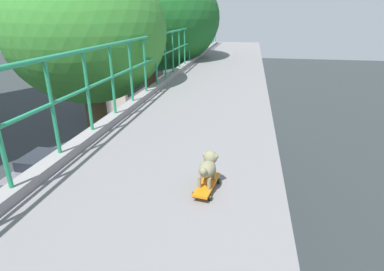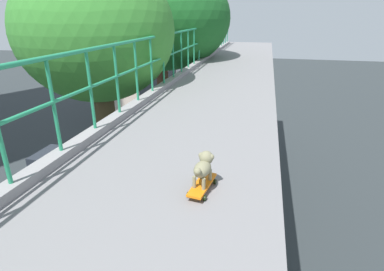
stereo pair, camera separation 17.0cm
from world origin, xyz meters
TOP-DOWN VIEW (x-y plane):
  - car_black_fifth at (-4.36, 7.19)m, footprint 1.74×3.84m
  - car_grey_sixth at (-7.71, 10.68)m, footprint 1.86×3.94m
  - car_silver_seventh at (-4.17, 13.44)m, footprint 1.98×4.39m
  - city_bus at (-7.95, 24.38)m, footprint 2.65×10.45m
  - roadside_tree_mid at (-2.00, 6.20)m, footprint 3.84×3.84m
  - roadside_tree_far at (-2.15, 11.52)m, footprint 5.58×5.58m
  - toy_skateboard at (1.58, 1.68)m, footprint 0.24×0.52m
  - small_dog at (1.59, 1.72)m, footprint 0.20×0.38m

SIDE VIEW (x-z plane):
  - car_black_fifth at x=-4.36m, z-range -0.02..1.34m
  - car_silver_seventh at x=-4.17m, z-range -0.03..1.42m
  - car_grey_sixth at x=-7.71m, z-range -0.02..1.41m
  - city_bus at x=-7.95m, z-range 0.22..3.67m
  - toy_skateboard at x=1.58m, z-range 6.11..6.19m
  - small_dog at x=1.59m, z-range 6.20..6.51m
  - roadside_tree_mid at x=-2.00m, z-range 2.67..11.75m
  - roadside_tree_far at x=-2.15m, z-range 2.72..12.37m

